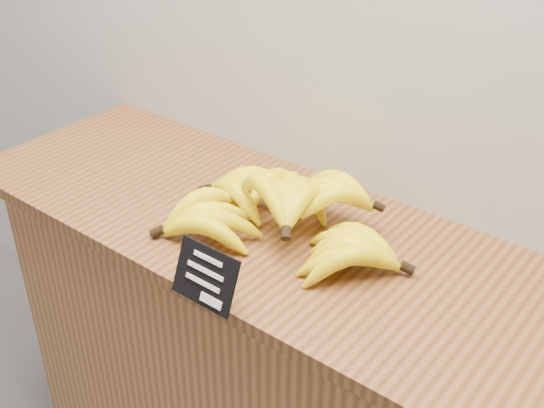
{
  "coord_description": "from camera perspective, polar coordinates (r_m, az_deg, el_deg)",
  "views": [
    {
      "loc": [
        0.52,
        1.8,
        1.72
      ],
      "look_at": [
        -0.2,
        2.7,
        1.02
      ],
      "focal_mm": 45.0,
      "sensor_mm": 36.0,
      "label": 1
    }
  ],
  "objects": [
    {
      "name": "counter",
      "position": [
        1.73,
        1.06,
        -15.62
      ],
      "size": [
        1.32,
        0.5,
        0.9
      ],
      "primitive_type": "cube",
      "color": "#A16434",
      "rests_on": "ground"
    },
    {
      "name": "counter_top",
      "position": [
        1.43,
        1.24,
        -2.78
      ],
      "size": [
        1.58,
        0.54,
        0.03
      ],
      "primitive_type": "cube",
      "color": "brown",
      "rests_on": "counter"
    },
    {
      "name": "chalkboard_sign",
      "position": [
        1.22,
        -5.62,
        -6.04
      ],
      "size": [
        0.13,
        0.05,
        0.1
      ],
      "primitive_type": "cube",
      "rotation": [
        -0.39,
        0.0,
        0.0
      ],
      "color": "black",
      "rests_on": "counter_top"
    },
    {
      "name": "banana_pile",
      "position": [
        1.41,
        0.66,
        -0.3
      ],
      "size": [
        0.53,
        0.38,
        0.13
      ],
      "color": "#FFED0A",
      "rests_on": "counter_top"
    }
  ]
}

